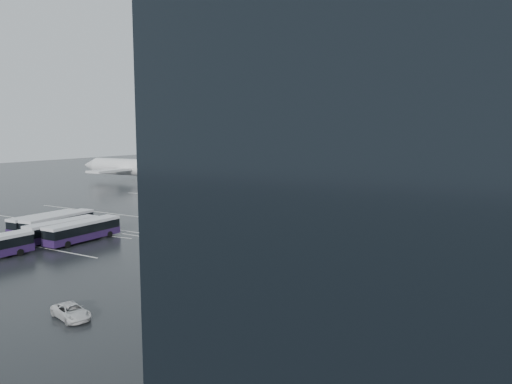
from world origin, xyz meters
The scene contains 22 objects.
ground centered at (0.00, 0.00, 0.00)m, with size 420.00×420.00×0.00m, color black.
lane_marking_near centered at (0.00, -2.00, 0.01)m, with size 120.00×0.25×0.01m, color white.
lane_marking_mid centered at (0.00, 12.00, 0.01)m, with size 120.00×0.25×0.01m, color white.
lane_marking_far centered at (0.00, 40.00, 0.01)m, with size 120.00×0.25×0.01m, color white.
bus_bay_line_south centered at (-24.00, -16.00, 0.01)m, with size 28.00×0.25×0.01m, color white.
bus_bay_line_north centered at (-24.00, 0.00, 0.01)m, with size 28.00×0.25×0.01m, color white.
airliner_main centered at (12.59, 20.80, 4.78)m, with size 56.25×48.70×19.10m.
airliner_gate_b centered at (12.25, 84.87, 4.93)m, with size 55.12×48.99×19.70m.
airliner_gate_c centered at (13.60, 124.78, 5.18)m, with size 57.68×52.37×20.70m.
jet_remote_west centered at (-79.75, 62.49, 5.06)m, with size 44.88×36.11×19.61m.
jet_remote_mid centered at (-82.10, 89.38, 4.54)m, with size 40.17×32.56×17.57m.
jet_remote_far centered at (-87.68, 114.16, 5.47)m, with size 48.62×39.16×21.19m.
bus_row_near_a centered at (-32.72, -8.00, 1.76)m, with size 3.21×13.02×3.20m.
bus_row_near_b centered at (-29.03, -7.72, 1.89)m, with size 4.16×14.14×3.43m.
bus_row_near_c centered at (-24.55, -10.48, 1.76)m, with size 3.29×13.06×3.20m.
bus_row_near_d centered at (-20.43, -9.67, 1.85)m, with size 3.42×13.72×3.37m.
van_curve_a centered at (5.77, -33.33, 0.71)m, with size 2.35×5.10×1.42m, color silver.
floodlight_mast centered at (0.81, 11.72, 18.64)m, with size 2.27×2.27×29.64m.
gse_cart_belly_a centered at (20.38, 24.17, 0.64)m, with size 2.33×1.38×1.27m, color orange.
gse_cart_belly_b centered at (21.68, 34.73, 0.55)m, with size 2.02×1.19×1.10m, color slate.
gse_cart_belly_c centered at (9.46, 20.31, 0.61)m, with size 2.25×1.33×1.23m, color orange.
gse_cart_belly_e centered at (19.94, 33.88, 0.62)m, with size 2.29×1.35×1.25m, color orange.
Camera 1 is at (45.27, -64.39, 18.50)m, focal length 35.00 mm.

